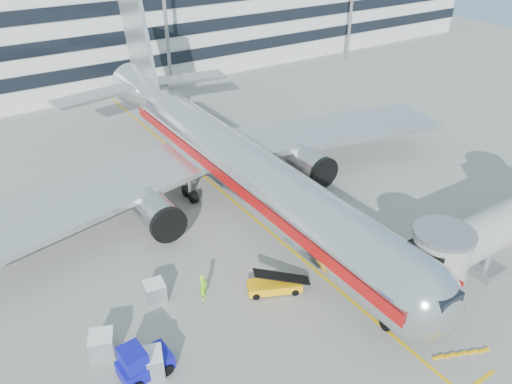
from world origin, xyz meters
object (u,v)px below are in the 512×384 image
main_jet (231,160)px  cargo_container_left (150,364)px  cargo_container_right (155,291)px  cargo_container_front (102,344)px  ramp_worker (203,287)px  belt_loader (274,285)px  baggage_tug (141,363)px

main_jet → cargo_container_left: bearing=-134.5°
cargo_container_right → cargo_container_left: bearing=-115.7°
cargo_container_left → cargo_container_front: bearing=121.6°
main_jet → cargo_container_right: main_jet is taller
main_jet → cargo_container_left: (-14.30, -14.54, -3.42)m
cargo_container_right → ramp_worker: (2.93, -1.74, 0.29)m
belt_loader → cargo_container_front: belt_loader is taller
belt_loader → cargo_container_right: size_ratio=2.67×
baggage_tug → ramp_worker: size_ratio=1.55×
main_jet → cargo_container_right: size_ratio=33.00×
cargo_container_right → ramp_worker: bearing=-30.7°
belt_loader → cargo_container_right: (-7.50, 3.91, 0.18)m
main_jet → baggage_tug: size_ratio=16.02×
baggage_tug → cargo_container_right: bearing=59.9°
ramp_worker → cargo_container_right: bearing=108.7°
cargo_container_front → ramp_worker: 7.68m
main_jet → baggage_tug: bearing=-135.8°
main_jet → cargo_container_front: main_jet is taller
main_jet → cargo_container_front: 20.14m
main_jet → ramp_worker: size_ratio=24.79×
baggage_tug → cargo_container_left: size_ratio=1.65×
cargo_container_right → main_jet: bearing=37.2°
main_jet → cargo_container_right: bearing=-142.8°
baggage_tug → cargo_container_right: size_ratio=2.06×
cargo_container_right → baggage_tug: bearing=-120.1°
belt_loader → baggage_tug: (-10.77, -1.73, 0.45)m
cargo_container_left → cargo_container_right: bearing=64.3°
ramp_worker → cargo_container_front: bearing=146.9°
main_jet → cargo_container_right: 14.86m
cargo_container_front → ramp_worker: (7.62, 1.00, 0.24)m
main_jet → baggage_tug: (-14.77, -14.38, -3.23)m
belt_loader → cargo_container_front: (-12.19, 1.17, 0.24)m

